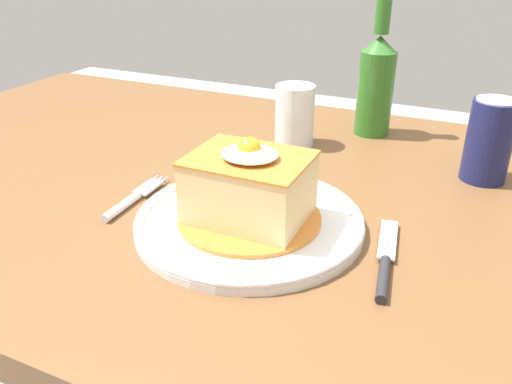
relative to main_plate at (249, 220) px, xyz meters
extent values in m
cube|color=brown|center=(-0.08, 0.12, -0.03)|extent=(1.45, 0.83, 0.04)
cylinder|color=brown|center=(-0.72, 0.45, -0.40)|extent=(0.07, 0.07, 0.70)
cylinder|color=white|center=(0.00, 0.00, 0.00)|extent=(0.29, 0.29, 0.01)
torus|color=white|center=(0.00, 0.00, 0.00)|extent=(0.29, 0.29, 0.01)
cylinder|color=orange|center=(0.00, 0.00, 0.00)|extent=(0.18, 0.18, 0.01)
cube|color=#E5C684|center=(0.00, 0.00, 0.05)|extent=(0.14, 0.11, 0.08)
cube|color=orange|center=(0.00, 0.00, 0.09)|extent=(0.14, 0.11, 0.00)
ellipsoid|color=white|center=(0.00, 0.00, 0.09)|extent=(0.07, 0.06, 0.01)
sphere|color=yellow|center=(0.00, 0.00, 0.10)|extent=(0.03, 0.03, 0.03)
cylinder|color=silver|center=(-0.17, -0.03, 0.00)|extent=(0.02, 0.08, 0.01)
cube|color=silver|center=(-0.18, 0.03, 0.00)|extent=(0.02, 0.05, 0.00)
cylinder|color=silver|center=(-0.17, 0.06, 0.00)|extent=(0.00, 0.03, 0.00)
cylinder|color=silver|center=(-0.18, 0.06, 0.00)|extent=(0.00, 0.03, 0.00)
cylinder|color=silver|center=(-0.19, 0.06, 0.00)|extent=(0.00, 0.03, 0.00)
cylinder|color=#262628|center=(0.18, -0.05, 0.00)|extent=(0.02, 0.08, 0.01)
cube|color=silver|center=(0.17, 0.03, 0.00)|extent=(0.03, 0.09, 0.00)
cylinder|color=#191E51|center=(0.26, 0.28, 0.05)|extent=(0.07, 0.07, 0.12)
cylinder|color=silver|center=(0.26, 0.28, 0.11)|extent=(0.06, 0.06, 0.00)
cylinder|color=#2D6B23|center=(0.06, 0.41, 0.07)|extent=(0.06, 0.06, 0.15)
cone|color=#2D6B23|center=(0.06, 0.41, 0.15)|extent=(0.06, 0.06, 0.03)
cylinder|color=#2D6B23|center=(0.06, 0.41, 0.21)|extent=(0.03, 0.03, 0.08)
cylinder|color=#3F2314|center=(-0.05, 0.29, 0.02)|extent=(0.06, 0.06, 0.06)
cylinder|color=silver|center=(-0.05, 0.29, 0.04)|extent=(0.07, 0.07, 0.10)
camera|label=1|loc=(0.25, -0.51, 0.32)|focal=36.39mm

